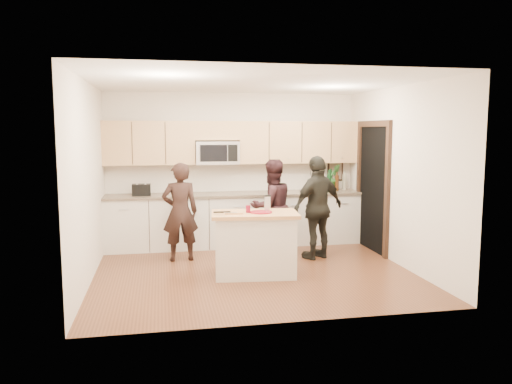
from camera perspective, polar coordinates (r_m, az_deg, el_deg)
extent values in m
plane|color=brown|center=(7.36, -0.34, -9.02)|extent=(4.50, 4.50, 0.00)
cube|color=beige|center=(9.07, -2.66, 2.69)|extent=(4.50, 0.02, 2.70)
cube|color=beige|center=(5.16, 3.72, -0.60)|extent=(4.50, 0.02, 2.70)
cube|color=beige|center=(7.05, -18.63, 1.09)|extent=(0.02, 4.00, 2.70)
cube|color=beige|center=(7.83, 16.07, 1.74)|extent=(0.02, 4.00, 2.70)
cube|color=white|center=(7.10, -0.35, 12.40)|extent=(4.50, 4.00, 0.02)
cube|color=beige|center=(8.88, -2.34, -3.26)|extent=(4.50, 0.62, 0.90)
cube|color=#786550|center=(8.80, -2.34, -0.26)|extent=(4.50, 0.66, 0.04)
cube|color=tan|center=(8.79, -12.12, 5.50)|extent=(1.55, 0.33, 0.75)
cube|color=tan|center=(9.13, 4.77, 5.68)|extent=(2.17, 0.33, 0.75)
cube|color=tan|center=(8.84, -4.53, 7.01)|extent=(0.78, 0.33, 0.33)
cube|color=silver|center=(8.82, -4.48, 4.50)|extent=(0.76, 0.40, 0.40)
cube|color=black|center=(8.61, -4.86, 4.44)|extent=(0.47, 0.01, 0.29)
cube|color=black|center=(8.65, -2.67, 4.47)|extent=(0.17, 0.01, 0.29)
cube|color=black|center=(8.67, 13.24, 0.31)|extent=(0.02, 1.05, 2.10)
cube|color=black|center=(8.14, 14.77, -0.15)|extent=(0.06, 0.10, 2.10)
cube|color=black|center=(9.18, 11.68, 0.72)|extent=(0.06, 0.10, 2.10)
cube|color=black|center=(8.60, 13.34, 7.61)|extent=(0.06, 1.25, 0.10)
cube|color=black|center=(9.54, 9.04, 2.40)|extent=(0.30, 0.03, 0.38)
cube|color=tan|center=(9.52, 9.07, 2.39)|extent=(0.24, 0.00, 0.32)
cube|color=white|center=(8.44, -8.42, -2.15)|extent=(0.34, 0.01, 0.48)
cube|color=white|center=(8.70, -8.53, -0.31)|extent=(0.34, 0.60, 0.01)
cube|color=beige|center=(7.06, -0.15, -6.16)|extent=(1.17, 0.76, 0.85)
cube|color=#B8794D|center=(6.97, -0.15, -2.55)|extent=(1.27, 0.82, 0.05)
cylinder|color=maroon|center=(6.94, 0.57, -2.31)|extent=(0.31, 0.31, 0.02)
cube|color=silver|center=(7.05, 1.29, -1.29)|extent=(0.08, 0.06, 0.20)
cube|color=black|center=(7.04, 1.30, -0.43)|extent=(0.09, 0.07, 0.02)
cylinder|color=maroon|center=(6.94, -0.92, -1.95)|extent=(0.06, 0.06, 0.10)
cube|color=#B8794D|center=(6.88, -2.57, -2.38)|extent=(0.27, 0.21, 0.02)
cube|color=black|center=(6.84, -3.91, -2.30)|extent=(0.24, 0.05, 0.02)
cube|color=silver|center=(6.82, -2.93, -2.37)|extent=(0.19, 0.04, 0.01)
cube|color=black|center=(8.69, -12.97, 0.25)|extent=(0.31, 0.21, 0.19)
cube|color=silver|center=(8.68, -13.45, 0.88)|extent=(0.03, 0.15, 0.00)
cube|color=silver|center=(8.67, -12.52, 0.90)|extent=(0.03, 0.15, 0.00)
cylinder|color=black|center=(9.17, 7.28, 1.27)|extent=(0.08, 0.08, 0.37)
cylinder|color=#9E977C|center=(9.17, 7.53, 1.00)|extent=(0.07, 0.07, 0.28)
cylinder|color=black|center=(9.32, 8.54, 1.43)|extent=(0.07, 0.07, 0.40)
cylinder|color=#3B1E0A|center=(9.19, 9.22, 1.18)|extent=(0.07, 0.07, 0.35)
cylinder|color=#9E977C|center=(9.41, 10.06, 1.34)|extent=(0.08, 0.08, 0.36)
cylinder|color=black|center=(9.02, 8.35, 1.26)|extent=(0.07, 0.07, 0.40)
imported|color=#32702C|center=(9.25, 8.82, 1.66)|extent=(0.30, 0.26, 0.49)
imported|color=black|center=(7.88, -8.67, -2.27)|extent=(0.59, 0.42, 1.55)
imported|color=black|center=(8.24, 1.81, -1.70)|extent=(0.91, 0.80, 1.57)
imported|color=black|center=(7.98, 7.10, -1.77)|extent=(1.04, 0.76, 1.64)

